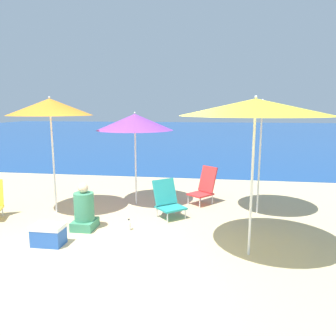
# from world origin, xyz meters

# --- Properties ---
(ground_plane) EXTENTS (60.00, 60.00, 0.00)m
(ground_plane) POSITION_xyz_m (0.00, 0.00, 0.00)
(ground_plane) COLOR #D1BA89
(sea_water) EXTENTS (60.00, 40.00, 0.01)m
(sea_water) POSITION_xyz_m (0.00, 25.66, 0.00)
(sea_water) COLOR #19478C
(sea_water) RESTS_ON ground
(beach_umbrella_orange) EXTENTS (1.64, 1.64, 2.36)m
(beach_umbrella_orange) POSITION_xyz_m (-1.90, 1.93, 2.15)
(beach_umbrella_orange) COLOR white
(beach_umbrella_orange) RESTS_ON ground
(beach_umbrella_purple) EXTENTS (1.67, 1.67, 2.05)m
(beach_umbrella_purple) POSITION_xyz_m (-0.42, 2.81, 1.83)
(beach_umbrella_purple) COLOR white
(beach_umbrella_purple) RESTS_ON ground
(beach_umbrella_yellow) EXTENTS (2.09, 2.09, 2.30)m
(beach_umbrella_yellow) POSITION_xyz_m (1.86, 0.50, 2.14)
(beach_umbrella_yellow) COLOR white
(beach_umbrella_yellow) RESTS_ON ground
(beach_umbrella_navy) EXTENTS (1.71, 1.71, 2.30)m
(beach_umbrella_navy) POSITION_xyz_m (2.21, 2.53, 2.13)
(beach_umbrella_navy) COLOR white
(beach_umbrella_navy) RESTS_ON ground
(beach_chair_teal) EXTENTS (0.73, 0.74, 0.73)m
(beach_chair_teal) POSITION_xyz_m (0.42, 2.04, 0.34)
(beach_chair_teal) COLOR silver
(beach_chair_teal) RESTS_ON ground
(beach_chair_red) EXTENTS (0.69, 0.71, 0.83)m
(beach_chair_red) POSITION_xyz_m (1.09, 3.06, 0.40)
(beach_chair_red) COLOR silver
(beach_chair_red) RESTS_ON ground
(person_seated_near) EXTENTS (0.39, 0.46, 0.84)m
(person_seated_near) POSITION_xyz_m (-0.95, 1.14, 0.33)
(person_seated_near) COLOR #3F8C66
(person_seated_near) RESTS_ON ground
(water_bottle) EXTENTS (0.07, 0.07, 0.21)m
(water_bottle) POSITION_xyz_m (-0.15, 1.19, 0.08)
(water_bottle) COLOR silver
(water_bottle) RESTS_ON ground
(cooler_box) EXTENTS (0.49, 0.32, 0.33)m
(cooler_box) POSITION_xyz_m (-1.23, 0.38, 0.17)
(cooler_box) COLOR #2859B2
(cooler_box) RESTS_ON ground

